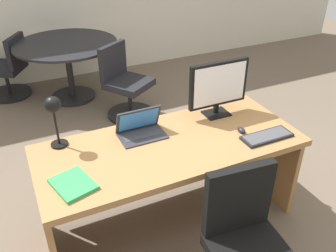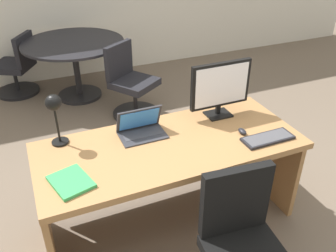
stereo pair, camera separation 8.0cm
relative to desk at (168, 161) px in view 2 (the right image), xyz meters
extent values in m
plane|color=#6B5B4C|center=(0.00, 1.46, -0.56)|extent=(12.00, 12.00, 0.00)
cube|color=#9E7042|center=(0.00, -0.04, 0.16)|extent=(1.89, 0.81, 0.05)
cube|color=#9E7042|center=(-0.93, -0.04, -0.21)|extent=(0.04, 0.71, 0.70)
cube|color=#9E7042|center=(0.93, -0.04, -0.21)|extent=(0.04, 0.71, 0.70)
cube|color=#9E7042|center=(0.00, 0.26, -0.18)|extent=(1.66, 0.02, 0.49)
cube|color=black|center=(0.52, 0.18, 0.19)|extent=(0.20, 0.16, 0.01)
cube|color=black|center=(0.52, 0.19, 0.24)|extent=(0.04, 0.02, 0.08)
cube|color=black|center=(0.52, 0.18, 0.46)|extent=(0.50, 0.04, 0.36)
cube|color=white|center=(0.52, 0.16, 0.46)|extent=(0.45, 0.00, 0.32)
cube|color=#2D2D33|center=(-0.15, 0.13, 0.19)|extent=(0.34, 0.22, 0.01)
cube|color=#38383D|center=(-0.15, 0.14, 0.20)|extent=(0.29, 0.12, 0.00)
cube|color=#2D2D33|center=(-0.15, 0.20, 0.29)|extent=(0.34, 0.09, 0.20)
cube|color=#3F8CEA|center=(-0.15, 0.19, 0.29)|extent=(0.30, 0.07, 0.17)
cube|color=black|center=(0.67, -0.28, 0.20)|extent=(0.38, 0.15, 0.02)
cube|color=#47474C|center=(0.67, -0.28, 0.21)|extent=(0.35, 0.12, 0.00)
ellipsoid|color=black|center=(0.54, -0.14, 0.21)|extent=(0.05, 0.08, 0.04)
cylinder|color=black|center=(-0.72, 0.27, 0.19)|extent=(0.12, 0.12, 0.01)
cylinder|color=black|center=(-0.72, 0.27, 0.34)|extent=(0.02, 0.02, 0.28)
sphere|color=black|center=(-0.72, 0.24, 0.52)|extent=(0.11, 0.11, 0.11)
cube|color=green|center=(-0.73, -0.21, 0.20)|extent=(0.28, 0.31, 0.02)
cube|color=black|center=(0.15, -0.68, 0.13)|extent=(0.44, 0.10, 0.47)
cylinder|color=black|center=(-0.22, 2.52, -0.54)|extent=(0.57, 0.57, 0.04)
cylinder|color=black|center=(-0.22, 2.52, -0.18)|extent=(0.08, 0.08, 0.69)
cylinder|color=black|center=(-0.22, 2.52, 0.18)|extent=(1.28, 1.28, 0.03)
cylinder|color=black|center=(0.31, 1.73, -0.54)|extent=(0.56, 0.56, 0.04)
cylinder|color=black|center=(0.31, 1.73, -0.35)|extent=(0.05, 0.05, 0.34)
cube|color=black|center=(0.31, 1.73, -0.14)|extent=(0.64, 0.64, 0.08)
cube|color=black|center=(0.19, 1.92, 0.10)|extent=(0.40, 0.29, 0.40)
cylinder|color=black|center=(-0.98, 2.97, -0.54)|extent=(0.56, 0.56, 0.04)
cylinder|color=black|center=(-0.98, 2.97, -0.37)|extent=(0.05, 0.05, 0.31)
cube|color=black|center=(-0.98, 2.97, -0.17)|extent=(0.63, 0.63, 0.08)
cube|color=black|center=(-0.79, 2.86, 0.06)|extent=(0.27, 0.41, 0.39)
camera|label=1|loc=(-0.93, -1.97, 1.62)|focal=38.58mm
camera|label=2|loc=(-0.85, -2.00, 1.62)|focal=38.58mm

